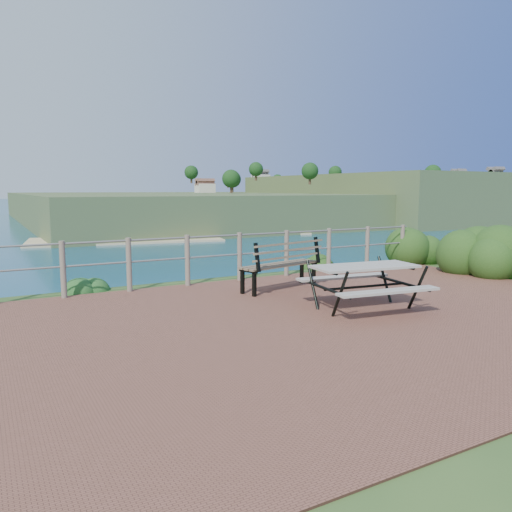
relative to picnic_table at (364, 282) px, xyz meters
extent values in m
cube|color=brown|center=(-0.58, -0.18, -0.45)|extent=(10.00, 7.00, 0.12)
cylinder|color=#6B5B4C|center=(-4.03, 3.17, 0.07)|extent=(0.10, 0.10, 1.00)
cylinder|color=#6B5B4C|center=(-2.88, 3.17, 0.07)|extent=(0.10, 0.10, 1.00)
cylinder|color=#6B5B4C|center=(-1.73, 3.17, 0.07)|extent=(0.10, 0.10, 1.00)
cylinder|color=#6B5B4C|center=(-0.58, 3.17, 0.07)|extent=(0.10, 0.10, 1.00)
cylinder|color=#6B5B4C|center=(0.57, 3.17, 0.07)|extent=(0.10, 0.10, 1.00)
cylinder|color=#6B5B4C|center=(1.72, 3.17, 0.07)|extent=(0.10, 0.10, 1.00)
cylinder|color=#6B5B4C|center=(2.87, 3.17, 0.07)|extent=(0.10, 0.10, 1.00)
cylinder|color=#6B5B4C|center=(4.02, 3.17, 0.07)|extent=(0.10, 0.10, 1.00)
cylinder|color=slate|center=(-0.58, 3.17, 0.52)|extent=(9.40, 0.04, 0.04)
cylinder|color=slate|center=(-0.58, 3.17, 0.12)|extent=(9.40, 0.04, 0.04)
cube|color=#485C2E|center=(139.42, 209.82, -6.45)|extent=(260.00, 180.00, 12.00)
cube|color=#485C2E|center=(199.42, 169.82, -2.45)|extent=(160.00, 120.00, 20.00)
cube|color=beige|center=(129.42, 124.82, -12.20)|extent=(209.53, 114.73, 0.50)
cube|color=gray|center=(0.00, 0.00, 0.25)|extent=(1.74, 0.90, 0.04)
cube|color=gray|center=(0.00, 0.00, -0.02)|extent=(1.67, 0.46, 0.04)
cube|color=gray|center=(0.00, 0.00, -0.02)|extent=(1.67, 0.46, 0.04)
cylinder|color=black|center=(0.00, 0.00, -0.07)|extent=(1.42, 0.24, 0.04)
cube|color=brown|center=(-0.34, 1.98, 0.04)|extent=(1.76, 0.80, 0.04)
cube|color=brown|center=(-0.34, 1.98, 0.34)|extent=(1.69, 0.51, 0.39)
cube|color=black|center=(-0.34, 1.98, -0.19)|extent=(0.07, 0.07, 0.47)
cube|color=black|center=(-0.34, 1.98, -0.19)|extent=(0.07, 0.07, 0.47)
cube|color=black|center=(-0.34, 1.98, -0.19)|extent=(0.07, 0.07, 0.47)
cube|color=black|center=(-0.34, 1.98, -0.19)|extent=(0.07, 0.07, 0.47)
ellipsoid|color=#1C4214|center=(4.44, 1.32, -0.45)|extent=(1.36, 1.36, 1.94)
ellipsoid|color=#1C4214|center=(4.72, 3.37, -0.45)|extent=(1.21, 1.21, 1.72)
ellipsoid|color=#1F5321|center=(-3.52, 3.84, -0.45)|extent=(0.73, 0.73, 0.46)
ellipsoid|color=#1C4214|center=(1.89, 3.90, -0.45)|extent=(0.79, 0.79, 0.54)
camera|label=1|loc=(-5.25, -5.93, 1.46)|focal=35.00mm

